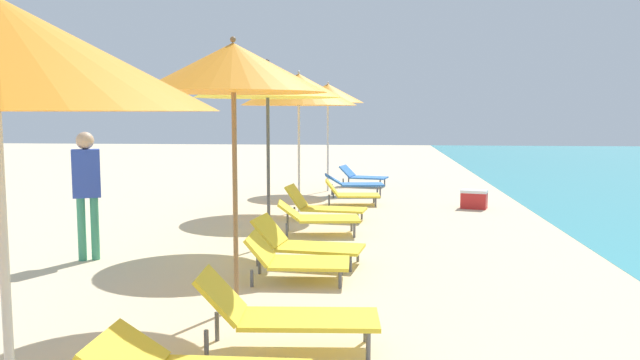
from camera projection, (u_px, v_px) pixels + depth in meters
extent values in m
cylinder|color=silver|center=(7.00, 308.00, 3.25)|extent=(0.05, 0.05, 2.01)
cube|color=yellow|center=(126.00, 356.00, 4.20)|extent=(0.40, 0.70, 0.28)
cylinder|color=olive|center=(235.00, 203.00, 6.38)|extent=(0.05, 0.05, 2.20)
cone|color=orange|center=(233.00, 68.00, 6.24)|extent=(1.86, 1.86, 0.49)
sphere|color=olive|center=(233.00, 39.00, 6.21)|extent=(0.06, 0.06, 0.06)
cube|color=yellow|center=(310.00, 263.00, 7.54)|extent=(0.96, 0.72, 0.04)
cube|color=yellow|center=(260.00, 248.00, 7.56)|extent=(0.31, 0.70, 0.33)
cylinder|color=#59595E|center=(341.00, 267.00, 7.83)|extent=(0.04, 0.04, 0.20)
cylinder|color=#59595E|center=(340.00, 280.00, 7.24)|extent=(0.04, 0.04, 0.20)
cylinder|color=#59595E|center=(260.00, 266.00, 7.88)|extent=(0.04, 0.04, 0.20)
cylinder|color=#59595E|center=(252.00, 278.00, 7.30)|extent=(0.04, 0.04, 0.20)
cube|color=yellow|center=(310.00, 319.00, 5.31)|extent=(1.20, 0.64, 0.04)
cube|color=yellow|center=(221.00, 295.00, 5.30)|extent=(0.40, 0.59, 0.39)
cylinder|color=#59595E|center=(365.00, 328.00, 5.54)|extent=(0.04, 0.04, 0.26)
cylinder|color=#59595E|center=(368.00, 347.00, 5.08)|extent=(0.04, 0.04, 0.26)
cylinder|color=#59595E|center=(217.00, 326.00, 5.57)|extent=(0.04, 0.04, 0.26)
cylinder|color=#59595E|center=(206.00, 346.00, 5.11)|extent=(0.04, 0.04, 0.26)
cylinder|color=#4C4C51|center=(268.00, 173.00, 9.42)|extent=(0.05, 0.05, 2.22)
cone|color=yellow|center=(268.00, 80.00, 9.28)|extent=(2.16, 2.16, 0.50)
sphere|color=#4C4C51|center=(267.00, 61.00, 9.25)|extent=(0.06, 0.06, 0.06)
cube|color=yellow|center=(329.00, 219.00, 10.42)|extent=(1.06, 0.79, 0.04)
cube|color=yellow|center=(289.00, 210.00, 10.39)|extent=(0.44, 0.72, 0.29)
cylinder|color=#59595E|center=(352.00, 224.00, 10.74)|extent=(0.04, 0.04, 0.24)
cylinder|color=#59595E|center=(354.00, 230.00, 10.16)|extent=(0.04, 0.04, 0.24)
cylinder|color=#59595E|center=(288.00, 224.00, 10.71)|extent=(0.04, 0.04, 0.24)
cylinder|color=#59595E|center=(287.00, 231.00, 10.13)|extent=(0.04, 0.04, 0.24)
cube|color=yellow|center=(321.00, 248.00, 8.36)|extent=(1.18, 0.79, 0.04)
cube|color=yellow|center=(270.00, 231.00, 8.50)|extent=(0.42, 0.69, 0.39)
cylinder|color=#59595E|center=(358.00, 254.00, 8.54)|extent=(0.04, 0.04, 0.21)
cylinder|color=#59595E|center=(350.00, 264.00, 8.00)|extent=(0.04, 0.04, 0.21)
cylinder|color=#59595E|center=(270.00, 250.00, 8.82)|extent=(0.04, 0.04, 0.21)
cylinder|color=#59595E|center=(258.00, 258.00, 8.29)|extent=(0.04, 0.04, 0.21)
cylinder|color=silver|center=(299.00, 159.00, 12.81)|extent=(0.05, 0.05, 2.15)
cone|color=orange|center=(299.00, 90.00, 12.66)|extent=(2.33, 2.33, 0.63)
sphere|color=silver|center=(299.00, 72.00, 12.62)|extent=(0.06, 0.06, 0.06)
cube|color=yellow|center=(358.00, 195.00, 13.82)|extent=(0.97, 0.71, 0.04)
cube|color=yellow|center=(332.00, 187.00, 13.81)|extent=(0.33, 0.66, 0.34)
cylinder|color=#59595E|center=(374.00, 199.00, 14.10)|extent=(0.04, 0.04, 0.19)
cylinder|color=#59595E|center=(376.00, 202.00, 13.56)|extent=(0.04, 0.04, 0.19)
cylinder|color=#59595E|center=(329.00, 199.00, 14.11)|extent=(0.04, 0.04, 0.19)
cylinder|color=#59595E|center=(329.00, 202.00, 13.57)|extent=(0.04, 0.04, 0.19)
cube|color=yellow|center=(334.00, 209.00, 11.79)|extent=(1.23, 0.73, 0.04)
cube|color=yellow|center=(296.00, 196.00, 11.93)|extent=(0.40, 0.62, 0.43)
cylinder|color=#59595E|center=(362.00, 214.00, 11.93)|extent=(0.04, 0.04, 0.19)
cylinder|color=#59595E|center=(357.00, 218.00, 11.46)|extent=(0.04, 0.04, 0.19)
cylinder|color=#59595E|center=(294.00, 212.00, 12.22)|extent=(0.04, 0.04, 0.19)
cylinder|color=#59595E|center=(288.00, 216.00, 11.76)|extent=(0.04, 0.04, 0.19)
cylinder|color=silver|center=(328.00, 147.00, 16.16)|extent=(0.05, 0.05, 2.25)
cone|color=orange|center=(328.00, 93.00, 16.02)|extent=(1.83, 1.83, 0.48)
sphere|color=silver|center=(328.00, 83.00, 15.99)|extent=(0.06, 0.06, 0.06)
cube|color=blue|center=(369.00, 178.00, 17.19)|extent=(1.06, 0.83, 0.04)
cube|color=blue|center=(347.00, 171.00, 17.37)|extent=(0.45, 0.68, 0.31)
cylinder|color=#59595E|center=(385.00, 182.00, 17.33)|extent=(0.04, 0.04, 0.23)
cylinder|color=#59595E|center=(380.00, 184.00, 16.83)|extent=(0.04, 0.04, 0.23)
cylinder|color=#59595E|center=(349.00, 181.00, 17.66)|extent=(0.04, 0.04, 0.23)
cylinder|color=#59595E|center=(343.00, 183.00, 17.16)|extent=(0.04, 0.04, 0.23)
cube|color=blue|center=(362.00, 184.00, 15.24)|extent=(1.09, 0.74, 0.04)
cube|color=blue|center=(333.00, 179.00, 15.19)|extent=(0.48, 0.65, 0.25)
cylinder|color=#59595E|center=(377.00, 189.00, 15.53)|extent=(0.04, 0.04, 0.27)
cylinder|color=#59595E|center=(380.00, 192.00, 15.03)|extent=(0.04, 0.04, 0.27)
cylinder|color=#59595E|center=(332.00, 190.00, 15.47)|extent=(0.04, 0.04, 0.27)
cylinder|color=#59595E|center=(333.00, 192.00, 14.97)|extent=(0.04, 0.04, 0.27)
cylinder|color=#3F9972|center=(95.00, 228.00, 8.63)|extent=(0.11, 0.11, 0.87)
cylinder|color=#3F9972|center=(82.00, 229.00, 8.57)|extent=(0.11, 0.11, 0.87)
cube|color=#334CB2|center=(86.00, 173.00, 8.52)|extent=(0.42, 0.35, 0.65)
sphere|color=#D8A87F|center=(85.00, 141.00, 8.47)|extent=(0.23, 0.23, 0.23)
cube|color=red|center=(474.00, 201.00, 13.29)|extent=(0.60, 0.48, 0.33)
cube|color=white|center=(474.00, 191.00, 13.27)|extent=(0.61, 0.49, 0.06)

